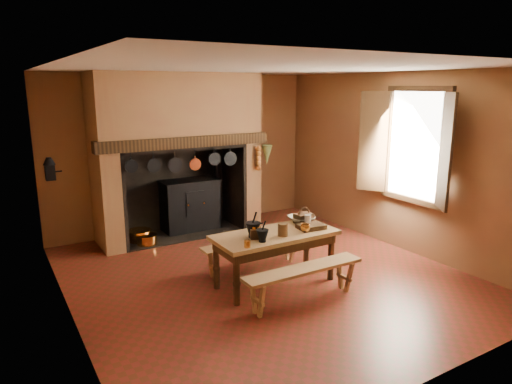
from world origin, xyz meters
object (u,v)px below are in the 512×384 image
at_px(coffee_grinder, 255,233).
at_px(mixing_bowl, 301,219).
at_px(work_table, 275,241).
at_px(wicker_basket, 304,218).
at_px(iron_range, 190,204).
at_px(bench_front, 304,276).

height_order(coffee_grinder, mixing_bowl, coffee_grinder).
bearing_deg(coffee_grinder, mixing_bowl, 38.56).
xyz_separation_m(work_table, coffee_grinder, (-0.33, -0.05, 0.19)).
relative_size(mixing_bowl, wicker_basket, 1.43).
bearing_deg(iron_range, bench_front, -89.57).
distance_m(iron_range, work_table, 2.76).
xyz_separation_m(coffee_grinder, mixing_bowl, (0.92, 0.28, -0.03)).
bearing_deg(bench_front, iron_range, 90.43).
bearing_deg(coffee_grinder, wicker_basket, 34.99).
relative_size(work_table, coffee_grinder, 8.15).
xyz_separation_m(iron_range, bench_front, (0.03, -3.39, -0.15)).
distance_m(bench_front, coffee_grinder, 0.80).
bearing_deg(wicker_basket, iron_range, 101.56).
height_order(iron_range, coffee_grinder, iron_range).
relative_size(coffee_grinder, wicker_basket, 0.80).
xyz_separation_m(work_table, bench_front, (-0.00, -0.63, -0.26)).
height_order(bench_front, mixing_bowl, mixing_bowl).
distance_m(bench_front, wicker_basket, 1.08).
bearing_deg(mixing_bowl, iron_range, 103.58).
xyz_separation_m(mixing_bowl, wicker_basket, (-0.00, -0.06, 0.03)).
bearing_deg(mixing_bowl, wicker_basket, -94.17).
distance_m(coffee_grinder, wicker_basket, 0.94).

